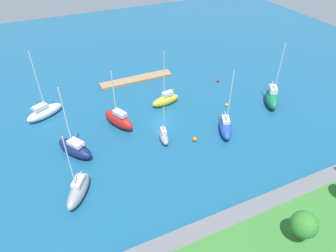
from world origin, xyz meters
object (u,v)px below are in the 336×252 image
(sailboat_green_far_south, at_px, (272,98))
(mooring_buoy_orange, at_px, (195,139))
(sailboat_navy_east_end, at_px, (75,148))
(park_tree_center, at_px, (304,224))
(sailboat_yellow_near_pier, at_px, (166,100))
(sailboat_white_lone_south, at_px, (44,112))
(sailboat_red_lone_north, at_px, (118,120))
(mooring_buoy_red, at_px, (218,80))
(sailboat_blue_off_beacon, at_px, (225,127))
(mooring_buoy_yellow, at_px, (227,105))
(sailboat_gray_along_channel, at_px, (79,190))
(pier_dock, at_px, (136,79))
(sailboat_gray_mid_basin, at_px, (164,136))

(sailboat_green_far_south, distance_m, mooring_buoy_orange, 21.84)
(sailboat_navy_east_end, bearing_deg, park_tree_center, -173.99)
(sailboat_yellow_near_pier, distance_m, sailboat_white_lone_south, 25.56)
(sailboat_red_lone_north, relative_size, sailboat_white_lone_south, 0.83)
(park_tree_center, height_order, mooring_buoy_red, park_tree_center)
(sailboat_green_far_south, bearing_deg, mooring_buoy_red, -127.25)
(sailboat_navy_east_end, bearing_deg, sailboat_yellow_near_pier, -101.23)
(mooring_buoy_orange, bearing_deg, sailboat_blue_off_beacon, 178.85)
(park_tree_center, distance_m, mooring_buoy_yellow, 33.46)
(mooring_buoy_yellow, bearing_deg, sailboat_gray_along_channel, 18.56)
(sailboat_blue_off_beacon, xyz_separation_m, sailboat_white_lone_south, (31.26, -19.98, 0.03))
(sailboat_red_lone_north, xyz_separation_m, sailboat_gray_along_channel, (10.80, 14.48, -0.36))
(sailboat_gray_along_channel, distance_m, mooring_buoy_orange, 22.81)
(pier_dock, bearing_deg, mooring_buoy_orange, 94.23)
(pier_dock, distance_m, mooring_buoy_yellow, 23.98)
(park_tree_center, bearing_deg, sailboat_gray_mid_basin, -75.03)
(sailboat_yellow_near_pier, bearing_deg, park_tree_center, 85.11)
(pier_dock, relative_size, sailboat_yellow_near_pier, 1.44)
(sailboat_blue_off_beacon, xyz_separation_m, sailboat_gray_along_channel, (29.00, 3.96, -0.03))
(sailboat_red_lone_north, distance_m, sailboat_navy_east_end, 10.56)
(pier_dock, relative_size, sailboat_navy_east_end, 1.36)
(park_tree_center, xyz_separation_m, sailboat_green_far_south, (-19.42, -28.34, -2.57))
(sailboat_blue_off_beacon, distance_m, sailboat_navy_east_end, 28.29)
(sailboat_green_far_south, height_order, mooring_buoy_yellow, sailboat_green_far_south)
(park_tree_center, distance_m, mooring_buoy_orange, 24.55)
(sailboat_navy_east_end, distance_m, sailboat_white_lone_south, 14.56)
(pier_dock, relative_size, sailboat_gray_along_channel, 1.52)
(sailboat_gray_along_channel, bearing_deg, sailboat_blue_off_beacon, 130.81)
(pier_dock, height_order, sailboat_gray_along_channel, sailboat_gray_along_channel)
(pier_dock, height_order, sailboat_white_lone_south, sailboat_white_lone_south)
(mooring_buoy_red, bearing_deg, sailboat_red_lone_north, 14.72)
(sailboat_yellow_near_pier, height_order, sailboat_gray_along_channel, sailboat_yellow_near_pier)
(mooring_buoy_yellow, bearing_deg, mooring_buoy_orange, 31.84)
(pier_dock, distance_m, sailboat_green_far_south, 32.66)
(pier_dock, relative_size, mooring_buoy_yellow, 27.12)
(mooring_buoy_orange, bearing_deg, sailboat_navy_east_end, -15.21)
(sailboat_red_lone_north, relative_size, sailboat_yellow_near_pier, 0.95)
(sailboat_white_lone_south, relative_size, mooring_buoy_red, 18.74)
(sailboat_green_far_south, bearing_deg, sailboat_red_lone_north, -68.52)
(sailboat_white_lone_south, height_order, mooring_buoy_yellow, sailboat_white_lone_south)
(pier_dock, distance_m, mooring_buoy_red, 20.48)
(sailboat_gray_along_channel, height_order, mooring_buoy_red, sailboat_gray_along_channel)
(park_tree_center, relative_size, sailboat_green_far_south, 0.34)
(sailboat_blue_off_beacon, relative_size, mooring_buoy_orange, 15.97)
(sailboat_yellow_near_pier, xyz_separation_m, sailboat_white_lone_south, (24.80, -6.21, 0.03))
(sailboat_blue_off_beacon, height_order, mooring_buoy_red, sailboat_blue_off_beacon)
(sailboat_navy_east_end, relative_size, sailboat_gray_along_channel, 1.12)
(sailboat_white_lone_south, height_order, mooring_buoy_orange, sailboat_white_lone_south)
(sailboat_blue_off_beacon, distance_m, mooring_buoy_yellow, 9.45)
(sailboat_navy_east_end, bearing_deg, sailboat_red_lone_north, -95.54)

